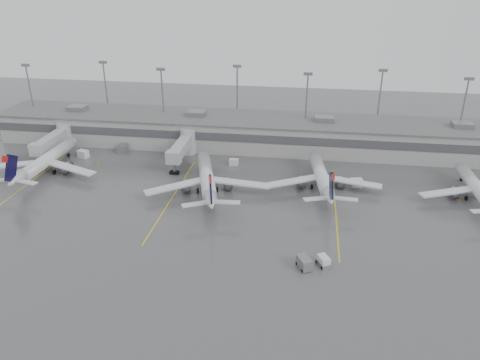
# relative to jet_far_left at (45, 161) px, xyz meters

# --- Properties ---
(ground) EXTENTS (260.00, 260.00, 0.00)m
(ground) POSITION_rel_jet_far_left_xyz_m (51.39, -32.07, -3.14)
(ground) COLOR #4E4E50
(ground) RESTS_ON ground
(terminal) EXTENTS (152.00, 17.00, 9.45)m
(terminal) POSITION_rel_jet_far_left_xyz_m (51.39, 25.91, 1.03)
(terminal) COLOR #9A9A96
(terminal) RESTS_ON ground
(light_masts) EXTENTS (142.40, 8.00, 20.60)m
(light_masts) POSITION_rel_jet_far_left_xyz_m (51.39, 31.68, 8.88)
(light_masts) COLOR gray
(light_masts) RESTS_ON ground
(jet_bridge_left) EXTENTS (4.00, 17.20, 7.00)m
(jet_bridge_left) POSITION_rel_jet_far_left_xyz_m (-4.11, 13.65, 0.73)
(jet_bridge_left) COLOR #9EA1A3
(jet_bridge_left) RESTS_ON ground
(jet_bridge_right) EXTENTS (4.00, 17.20, 7.00)m
(jet_bridge_right) POSITION_rel_jet_far_left_xyz_m (30.89, 13.65, 0.73)
(jet_bridge_right) COLOR #9EA1A3
(jet_bridge_right) RESTS_ON ground
(stand_markings) EXTENTS (105.25, 40.00, 0.01)m
(stand_markings) POSITION_rel_jet_far_left_xyz_m (51.39, -8.07, -3.14)
(stand_markings) COLOR yellow
(stand_markings) RESTS_ON ground
(jet_far_left) EXTENTS (27.89, 31.23, 10.11)m
(jet_far_left) POSITION_rel_jet_far_left_xyz_m (0.00, 0.00, 0.00)
(jet_far_left) COLOR silver
(jet_far_left) RESTS_ON ground
(jet_mid_left) EXTENTS (26.71, 30.36, 10.07)m
(jet_mid_left) POSITION_rel_jet_far_left_xyz_m (40.80, -4.28, -0.01)
(jet_mid_left) COLOR silver
(jet_mid_left) RESTS_ON ground
(jet_mid_right) EXTENTS (26.24, 29.60, 9.60)m
(jet_mid_right) POSITION_rel_jet_far_left_xyz_m (65.87, 1.22, -0.16)
(jet_mid_right) COLOR silver
(jet_mid_right) RESTS_ON ground
(jet_far_right) EXTENTS (24.88, 27.90, 9.02)m
(jet_far_right) POSITION_rel_jet_far_left_xyz_m (98.69, 0.24, -0.34)
(jet_far_right) COLOR silver
(jet_far_right) RESTS_ON ground
(baggage_tug) EXTENTS (2.70, 3.15, 1.73)m
(baggage_tug) POSITION_rel_jet_far_left_xyz_m (66.15, -29.32, -2.47)
(baggage_tug) COLOR silver
(baggage_tug) RESTS_ON ground
(baggage_cart) EXTENTS (2.94, 3.50, 1.95)m
(baggage_cart) POSITION_rel_jet_far_left_xyz_m (62.95, -30.52, -2.12)
(baggage_cart) COLOR slate
(baggage_cart) RESTS_ON ground
(gse_uld_a) EXTENTS (3.15, 2.56, 1.93)m
(gse_uld_a) POSITION_rel_jet_far_left_xyz_m (4.22, 10.81, -2.18)
(gse_uld_a) COLOR silver
(gse_uld_a) RESTS_ON ground
(gse_uld_b) EXTENTS (2.25, 1.52, 1.58)m
(gse_uld_b) POSITION_rel_jet_far_left_xyz_m (44.21, 11.59, -2.35)
(gse_uld_b) COLOR silver
(gse_uld_b) RESTS_ON ground
(gse_uld_c) EXTENTS (2.91, 2.24, 1.84)m
(gse_uld_c) POSITION_rel_jet_far_left_xyz_m (73.91, 3.28, -2.22)
(gse_uld_c) COLOR silver
(gse_uld_c) RESTS_ON ground
(gse_loader) EXTENTS (2.31, 3.45, 2.07)m
(gse_loader) POSITION_rel_jet_far_left_xyz_m (13.04, 15.99, -2.11)
(gse_loader) COLOR slate
(gse_loader) RESTS_ON ground
(cone_a) EXTENTS (0.44, 0.44, 0.70)m
(cone_a) POSITION_rel_jet_far_left_xyz_m (9.77, 7.26, -2.79)
(cone_a) COLOR orange
(cone_a) RESTS_ON ground
(cone_b) EXTENTS (0.46, 0.46, 0.72)m
(cone_b) POSITION_rel_jet_far_left_xyz_m (33.21, -2.76, -2.78)
(cone_b) COLOR orange
(cone_b) RESTS_ON ground
(cone_c) EXTENTS (0.38, 0.38, 0.60)m
(cone_c) POSITION_rel_jet_far_left_xyz_m (69.43, 8.47, -2.84)
(cone_c) COLOR orange
(cone_c) RESTS_ON ground
(cone_d) EXTENTS (0.41, 0.41, 0.66)m
(cone_d) POSITION_rel_jet_far_left_xyz_m (95.31, -0.89, -2.81)
(cone_d) COLOR orange
(cone_d) RESTS_ON ground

